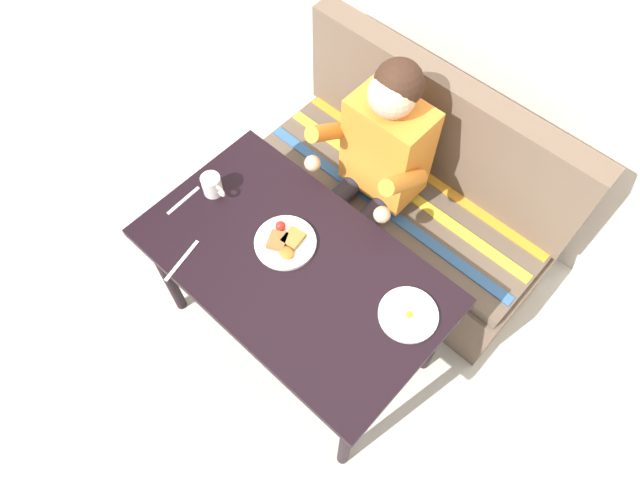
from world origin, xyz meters
The scene contains 9 objects.
ground_plane centered at (0.00, 0.00, 0.00)m, with size 8.00×8.00×0.00m, color beige.
table centered at (0.00, 0.00, 0.65)m, with size 1.20×0.70×0.73m.
couch centered at (0.00, 0.76, 0.33)m, with size 1.44×0.56×1.00m.
person centered at (-0.08, 0.59, 0.74)m, with size 0.45×0.61×1.21m.
plate_breakfast centered at (-0.08, 0.04, 0.74)m, with size 0.24×0.24×0.05m.
plate_eggs centered at (0.45, 0.13, 0.74)m, with size 0.22×0.22×0.04m.
coffee_mug centered at (-0.47, 0.02, 0.78)m, with size 0.12×0.08×0.09m.
fork centered at (-0.53, -0.09, 0.73)m, with size 0.01×0.17×0.01m, color silver.
knife centered at (-0.32, -0.28, 0.73)m, with size 0.01×0.20×0.01m, color silver.
Camera 1 is at (0.76, -0.68, 2.66)m, focal length 32.17 mm.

